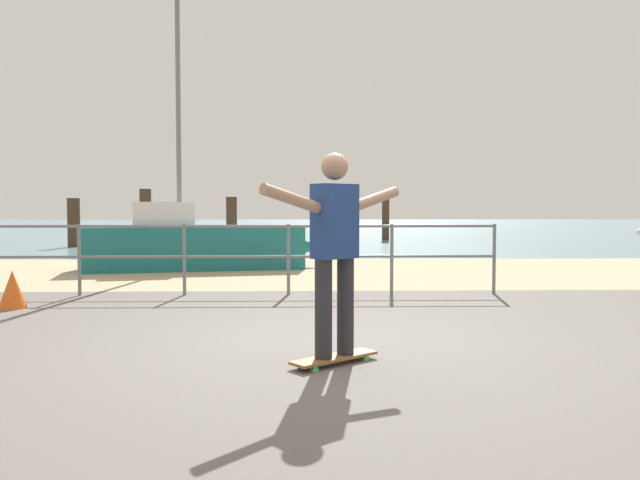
{
  "coord_description": "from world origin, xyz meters",
  "views": [
    {
      "loc": [
        -0.16,
        -5.78,
        1.3
      ],
      "look_at": [
        0.05,
        2.0,
        0.9
      ],
      "focal_mm": 36.28,
      "sensor_mm": 36.0,
      "label": 1
    }
  ],
  "objects_px": {
    "sailboat": "(202,244)",
    "traffic_cone": "(13,290)",
    "skateboard": "(335,358)",
    "skateboarder": "(335,242)"
  },
  "relations": [
    {
      "from": "skateboarder",
      "to": "traffic_cone",
      "type": "xyz_separation_m",
      "value": [
        -3.92,
        3.0,
        -0.77
      ]
    },
    {
      "from": "sailboat",
      "to": "traffic_cone",
      "type": "distance_m",
      "value": 5.47
    },
    {
      "from": "sailboat",
      "to": "traffic_cone",
      "type": "bearing_deg",
      "value": -106.81
    },
    {
      "from": "skateboard",
      "to": "traffic_cone",
      "type": "height_order",
      "value": "traffic_cone"
    },
    {
      "from": "skateboarder",
      "to": "traffic_cone",
      "type": "relative_size",
      "value": 3.3
    },
    {
      "from": "skateboard",
      "to": "traffic_cone",
      "type": "bearing_deg",
      "value": 142.57
    },
    {
      "from": "skateboard",
      "to": "skateboarder",
      "type": "relative_size",
      "value": 0.45
    },
    {
      "from": "sailboat",
      "to": "traffic_cone",
      "type": "xyz_separation_m",
      "value": [
        -1.58,
        -5.23,
        -0.28
      ]
    },
    {
      "from": "sailboat",
      "to": "skateboard",
      "type": "bearing_deg",
      "value": -74.13
    },
    {
      "from": "skateboarder",
      "to": "traffic_cone",
      "type": "distance_m",
      "value": 5.0
    }
  ]
}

